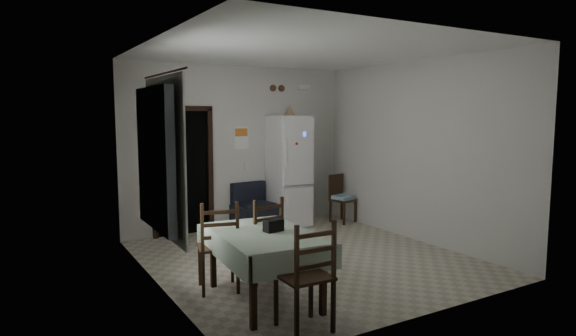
{
  "coord_description": "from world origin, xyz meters",
  "views": [
    {
      "loc": [
        -3.59,
        -5.61,
        2.06
      ],
      "look_at": [
        0.0,
        0.5,
        1.25
      ],
      "focal_mm": 30.0,
      "sensor_mm": 36.0,
      "label": 1
    }
  ],
  "objects_px": {
    "navy_seat": "(254,207)",
    "dining_chair_near_head": "(304,274)",
    "fridge": "(289,171)",
    "dining_table": "(264,266)",
    "corner_chair": "(343,199)",
    "dining_chair_far_left": "(218,245)",
    "dining_chair_far_right": "(260,238)"
  },
  "relations": [
    {
      "from": "navy_seat",
      "to": "dining_chair_near_head",
      "type": "relative_size",
      "value": 0.76
    },
    {
      "from": "fridge",
      "to": "dining_table",
      "type": "relative_size",
      "value": 1.37
    },
    {
      "from": "fridge",
      "to": "dining_table",
      "type": "bearing_deg",
      "value": -124.48
    },
    {
      "from": "navy_seat",
      "to": "corner_chair",
      "type": "bearing_deg",
      "value": -17.41
    },
    {
      "from": "dining_chair_far_left",
      "to": "dining_chair_far_right",
      "type": "relative_size",
      "value": 1.02
    },
    {
      "from": "corner_chair",
      "to": "dining_chair_far_left",
      "type": "bearing_deg",
      "value": -161.92
    },
    {
      "from": "dining_chair_far_left",
      "to": "dining_chair_near_head",
      "type": "relative_size",
      "value": 0.99
    },
    {
      "from": "fridge",
      "to": "dining_chair_far_left",
      "type": "xyz_separation_m",
      "value": [
        -2.39,
        -2.43,
        -0.47
      ]
    },
    {
      "from": "dining_chair_near_head",
      "to": "corner_chair",
      "type": "bearing_deg",
      "value": -130.15
    },
    {
      "from": "navy_seat",
      "to": "dining_chair_far_left",
      "type": "relative_size",
      "value": 0.76
    },
    {
      "from": "corner_chair",
      "to": "dining_chair_far_right",
      "type": "relative_size",
      "value": 0.86
    },
    {
      "from": "fridge",
      "to": "navy_seat",
      "type": "height_order",
      "value": "fridge"
    },
    {
      "from": "dining_chair_near_head",
      "to": "dining_table",
      "type": "bearing_deg",
      "value": -89.14
    },
    {
      "from": "navy_seat",
      "to": "dining_chair_near_head",
      "type": "height_order",
      "value": "dining_chair_near_head"
    },
    {
      "from": "dining_chair_near_head",
      "to": "dining_chair_far_left",
      "type": "bearing_deg",
      "value": -76.37
    },
    {
      "from": "dining_table",
      "to": "dining_chair_far_left",
      "type": "relative_size",
      "value": 1.37
    },
    {
      "from": "corner_chair",
      "to": "dining_chair_near_head",
      "type": "bearing_deg",
      "value": -145.06
    },
    {
      "from": "dining_table",
      "to": "dining_chair_far_left",
      "type": "distance_m",
      "value": 0.65
    },
    {
      "from": "fridge",
      "to": "dining_chair_far_right",
      "type": "distance_m",
      "value": 3.03
    },
    {
      "from": "navy_seat",
      "to": "corner_chair",
      "type": "relative_size",
      "value": 0.91
    },
    {
      "from": "corner_chair",
      "to": "dining_table",
      "type": "distance_m",
      "value": 4.05
    },
    {
      "from": "dining_table",
      "to": "dining_chair_near_head",
      "type": "bearing_deg",
      "value": -86.04
    },
    {
      "from": "corner_chair",
      "to": "dining_table",
      "type": "height_order",
      "value": "corner_chair"
    },
    {
      "from": "dining_chair_far_right",
      "to": "navy_seat",
      "type": "bearing_deg",
      "value": -121.45
    },
    {
      "from": "navy_seat",
      "to": "corner_chair",
      "type": "height_order",
      "value": "corner_chair"
    },
    {
      "from": "navy_seat",
      "to": "dining_chair_far_right",
      "type": "height_order",
      "value": "dining_chair_far_right"
    },
    {
      "from": "corner_chair",
      "to": "dining_chair_near_head",
      "type": "distance_m",
      "value": 4.64
    },
    {
      "from": "corner_chair",
      "to": "dining_chair_far_right",
      "type": "distance_m",
      "value": 3.47
    },
    {
      "from": "fridge",
      "to": "dining_chair_far_left",
      "type": "relative_size",
      "value": 1.88
    },
    {
      "from": "dining_chair_far_right",
      "to": "dining_table",
      "type": "bearing_deg",
      "value": 59.99
    },
    {
      "from": "fridge",
      "to": "dining_table",
      "type": "height_order",
      "value": "fridge"
    },
    {
      "from": "navy_seat",
      "to": "corner_chair",
      "type": "xyz_separation_m",
      "value": [
        1.7,
        -0.35,
        0.04
      ]
    }
  ]
}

